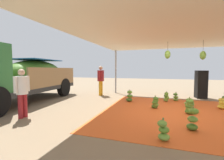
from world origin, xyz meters
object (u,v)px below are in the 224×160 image
Objects in this scene: banana_bunch_9 at (166,97)px; banana_bunch_5 at (130,96)px; banana_bunch_1 at (193,120)px; banana_bunch_8 at (190,107)px; banana_bunch_7 at (155,103)px; banana_bunch_10 at (223,104)px; worker_0 at (101,78)px; worker_1 at (22,89)px; speaker_stack at (201,84)px; banana_bunch_3 at (189,103)px; cargo_truck_main at (15,75)px; banana_bunch_4 at (176,97)px; banana_bunch_6 at (163,131)px.

banana_bunch_5 is at bearing 107.65° from banana_bunch_9.
banana_bunch_1 is 1.57m from banana_bunch_8.
banana_bunch_7 is 2.55m from banana_bunch_10.
banana_bunch_8 is at bearing -121.06° from worker_0.
worker_0 is (2.23, 3.18, 0.78)m from banana_bunch_7.
worker_1 is 1.05× the size of speaker_stack.
speaker_stack is at bearing -20.35° from banana_bunch_3.
banana_bunch_1 is at bearing 173.92° from banana_bunch_8.
banana_bunch_8 is at bearing -159.09° from banana_bunch_9.
cargo_truck_main is at bearing 100.87° from banana_bunch_10.
banana_bunch_4 is at bearing -25.74° from banana_bunch_7.
banana_bunch_7 is (2.75, 0.29, 0.01)m from banana_bunch_6.
banana_bunch_8 is at bearing 172.66° from banana_bunch_3.
banana_bunch_1 is at bearing -135.00° from worker_0.
banana_bunch_6 is at bearing -93.78° from worker_1.
worker_1 is (-4.70, 0.72, -0.11)m from worker_0.
worker_1 reaches higher than banana_bunch_7.
banana_bunch_3 is 1.43m from banana_bunch_7.
banana_bunch_3 is 2.63m from speaker_stack.
cargo_truck_main is at bearing 94.43° from banana_bunch_8.
worker_0 is at bearing -8.68° from worker_1.
banana_bunch_1 reaches higher than banana_bunch_7.
banana_bunch_6 is 1.01× the size of banana_bunch_9.
worker_0 is (1.26, 1.97, 0.75)m from banana_bunch_5.
banana_bunch_9 is 6.95m from cargo_truck_main.
worker_0 is at bearing 57.56° from banana_bunch_5.
speaker_stack is (3.43, -1.02, 0.49)m from banana_bunch_8.
worker_1 is (-1.53, -2.09, -0.36)m from cargo_truck_main.
worker_1 is 8.21m from speaker_stack.
banana_bunch_3 is 0.87× the size of banana_bunch_9.
banana_bunch_9 is (0.86, 0.85, 0.04)m from banana_bunch_3.
banana_bunch_1 is 1.45× the size of banana_bunch_3.
banana_bunch_8 reaches higher than banana_bunch_3.
banana_bunch_3 is 7.52m from cargo_truck_main.
banana_bunch_6 is at bearing -173.92° from banana_bunch_7.
banana_bunch_4 is 4.58m from banana_bunch_6.
worker_0 reaches higher than banana_bunch_7.
banana_bunch_5 is 2.72m from banana_bunch_8.
cargo_truck_main reaches higher than banana_bunch_3.
banana_bunch_10 is at bearing -79.13° from cargo_truck_main.
worker_0 is (1.59, 4.47, 0.82)m from banana_bunch_3.
worker_1 is (-4.26, 4.77, 0.71)m from banana_bunch_4.
speaker_stack is (0.81, -5.36, -0.27)m from worker_0.
banana_bunch_1 is at bearing -98.19° from cargo_truck_main.
banana_bunch_3 is at bearing -63.77° from banana_bunch_7.
banana_bunch_8 is at bearing -20.01° from banana_bunch_6.
banana_bunch_5 is at bearing 60.13° from banana_bunch_8.
speaker_stack reaches higher than banana_bunch_4.
banana_bunch_5 is at bearing 22.01° from banana_bunch_6.
cargo_truck_main reaches higher than banana_bunch_10.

